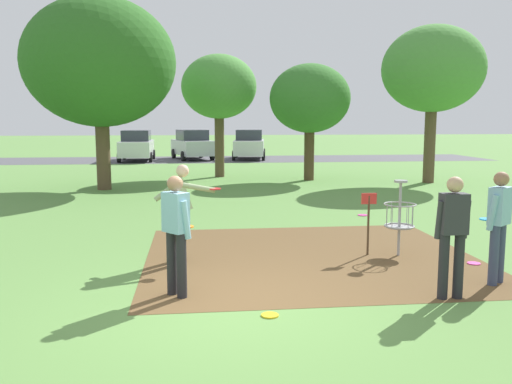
# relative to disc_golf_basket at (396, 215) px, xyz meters

# --- Properties ---
(ground_plane) EXTENTS (160.00, 160.00, 0.00)m
(ground_plane) POSITION_rel_disc_golf_basket_xyz_m (-3.21, -2.33, -0.75)
(ground_plane) COLOR #5B8942
(dirt_tee_pad) EXTENTS (5.90, 5.31, 0.01)m
(dirt_tee_pad) POSITION_rel_disc_golf_basket_xyz_m (-1.56, 0.08, -0.75)
(dirt_tee_pad) COLOR brown
(dirt_tee_pad) RESTS_ON ground
(disc_golf_basket) EXTENTS (0.98, 0.58, 1.39)m
(disc_golf_basket) POSITION_rel_disc_golf_basket_xyz_m (0.00, 0.00, 0.00)
(disc_golf_basket) COLOR #9E9EA3
(disc_golf_basket) RESTS_ON ground
(player_foreground_watching) EXTENTS (0.45, 0.46, 1.71)m
(player_foreground_watching) POSITION_rel_disc_golf_basket_xyz_m (-3.90, -1.86, 0.21)
(player_foreground_watching) COLOR #232328
(player_foreground_watching) RESTS_ON ground
(player_throwing) EXTENTS (0.47, 0.40, 1.71)m
(player_throwing) POSITION_rel_disc_golf_basket_xyz_m (-0.13, -2.40, 0.21)
(player_throwing) COLOR #232328
(player_throwing) RESTS_ON ground
(player_waiting_left) EXTENTS (0.47, 0.45, 1.71)m
(player_waiting_left) POSITION_rel_disc_golf_basket_xyz_m (0.88, -1.83, 0.21)
(player_waiting_left) COLOR #384260
(player_waiting_left) RESTS_ON ground
(player_waiting_right) EXTENTS (1.17, 0.44, 1.71)m
(player_waiting_right) POSITION_rel_disc_golf_basket_xyz_m (-3.88, -0.01, 0.23)
(player_waiting_right) COLOR #232328
(player_waiting_right) RESTS_ON ground
(frisbee_near_basket) EXTENTS (0.25, 0.25, 0.02)m
(frisbee_near_basket) POSITION_rel_disc_golf_basket_xyz_m (0.69, 4.09, -0.74)
(frisbee_near_basket) COLOR #E53D99
(frisbee_near_basket) RESTS_ON ground
(frisbee_by_tee) EXTENTS (0.22, 0.22, 0.02)m
(frisbee_by_tee) POSITION_rel_disc_golf_basket_xyz_m (-2.71, -2.79, -0.74)
(frisbee_by_tee) COLOR gold
(frisbee_by_tee) RESTS_ON ground
(frisbee_mid_grass) EXTENTS (0.22, 0.22, 0.02)m
(frisbee_mid_grass) POSITION_rel_disc_golf_basket_xyz_m (1.14, -0.73, -0.74)
(frisbee_mid_grass) COLOR #E53D99
(frisbee_mid_grass) RESTS_ON ground
(tree_near_left) EXTENTS (3.21, 3.21, 5.23)m
(tree_near_left) POSITION_rel_disc_golf_basket_xyz_m (-2.53, 14.11, 3.07)
(tree_near_left) COLOR brown
(tree_near_left) RESTS_ON ground
(tree_near_right) EXTENTS (5.24, 5.24, 6.67)m
(tree_near_right) POSITION_rel_disc_golf_basket_xyz_m (-6.83, 10.28, 3.67)
(tree_near_right) COLOR brown
(tree_near_right) RESTS_ON ground
(tree_mid_left) EXTENTS (3.90, 3.90, 6.07)m
(tree_mid_left) POSITION_rel_disc_golf_basket_xyz_m (5.55, 10.98, 3.62)
(tree_mid_left) COLOR brown
(tree_mid_left) RESTS_ON ground
(tree_mid_center) EXTENTS (3.26, 3.26, 4.71)m
(tree_mid_center) POSITION_rel_disc_golf_basket_xyz_m (1.05, 12.38, 2.54)
(tree_mid_center) COLOR #4C3823
(tree_mid_center) RESTS_ON ground
(parking_lot_strip) EXTENTS (36.00, 6.00, 0.01)m
(parking_lot_strip) POSITION_rel_disc_golf_basket_xyz_m (-3.21, 24.48, -0.75)
(parking_lot_strip) COLOR #4C4C51
(parking_lot_strip) RESTS_ON ground
(parked_car_leftmost) EXTENTS (2.00, 4.21, 1.84)m
(parked_car_leftmost) POSITION_rel_disc_golf_basket_xyz_m (-7.06, 23.79, 0.17)
(parked_car_leftmost) COLOR silver
(parked_car_leftmost) RESTS_ON ground
(parked_car_center_left) EXTENTS (2.79, 4.52, 1.84)m
(parked_car_center_left) POSITION_rel_disc_golf_basket_xyz_m (-3.74, 24.67, 0.17)
(parked_car_center_left) COLOR #B2B7BC
(parked_car_center_left) RESTS_ON ground
(parked_car_center_right) EXTENTS (2.40, 4.41, 1.84)m
(parked_car_center_right) POSITION_rel_disc_golf_basket_xyz_m (-0.17, 24.50, 0.17)
(parked_car_center_right) COLOR silver
(parked_car_center_right) RESTS_ON ground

